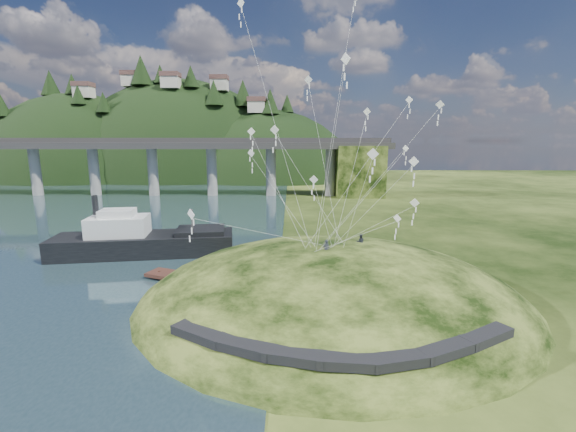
{
  "coord_description": "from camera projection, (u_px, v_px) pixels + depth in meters",
  "views": [
    {
      "loc": [
        4.31,
        -30.91,
        14.22
      ],
      "look_at": [
        4.0,
        6.0,
        7.0
      ],
      "focal_mm": 24.0,
      "sensor_mm": 36.0,
      "label": 1
    }
  ],
  "objects": [
    {
      "name": "far_ridge",
      "position": [
        172.0,
        196.0,
        154.77
      ],
      "size": [
        153.0,
        70.0,
        94.5
      ],
      "color": "black",
      "rests_on": "ground"
    },
    {
      "name": "kite_swarm",
      "position": [
        331.0,
        131.0,
        33.1
      ],
      "size": [
        20.48,
        15.95,
        21.28
      ],
      "color": "silver",
      "rests_on": "ground"
    },
    {
      "name": "kite_flyers",
      "position": [
        349.0,
        236.0,
        35.03
      ],
      "size": [
        4.23,
        3.51,
        1.83
      ],
      "color": "#262933",
      "rests_on": "ground"
    },
    {
      "name": "wooden_dock",
      "position": [
        208.0,
        281.0,
        38.39
      ],
      "size": [
        14.2,
        7.52,
        1.03
      ],
      "color": "#351B15",
      "rests_on": "ground"
    },
    {
      "name": "work_barge",
      "position": [
        141.0,
        240.0,
        48.65
      ],
      "size": [
        22.64,
        9.2,
        7.7
      ],
      "color": "black",
      "rests_on": "ground"
    },
    {
      "name": "ground",
      "position": [
        241.0,
        309.0,
        33.09
      ],
      "size": [
        320.0,
        320.0,
        0.0
      ],
      "primitive_type": "plane",
      "color": "black",
      "rests_on": "ground"
    },
    {
      "name": "bridge",
      "position": [
        173.0,
        159.0,
        100.21
      ],
      "size": [
        160.0,
        11.0,
        15.0
      ],
      "color": "#2D2B2B",
      "rests_on": "ground"
    },
    {
      "name": "grass_hill",
      "position": [
        331.0,
        315.0,
        35.28
      ],
      "size": [
        36.0,
        32.0,
        13.0
      ],
      "color": "black",
      "rests_on": "ground"
    },
    {
      "name": "footpath",
      "position": [
        343.0,
        347.0,
        23.07
      ],
      "size": [
        22.29,
        5.84,
        0.83
      ],
      "color": "black",
      "rests_on": "ground"
    }
  ]
}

